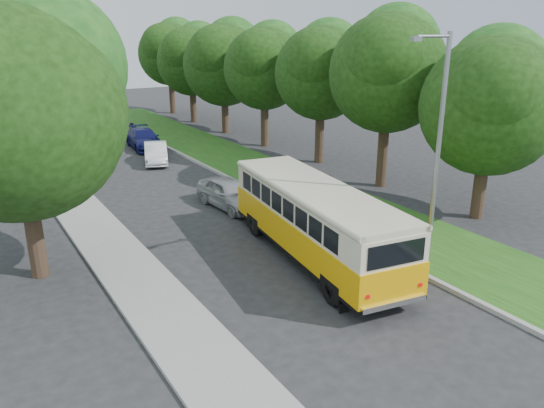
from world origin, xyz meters
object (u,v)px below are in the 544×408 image
car_blue (144,139)px  car_white (156,153)px  lamppost_far (47,107)px  car_grey (114,124)px  lamppost_near (437,147)px  car_silver (230,193)px  vintage_bus (315,223)px

car_blue → car_white: bearing=-94.3°
lamppost_far → car_grey: lamppost_far is taller
lamppost_near → car_white: size_ratio=2.06×
car_silver → car_grey: size_ratio=0.85×
car_grey → car_blue: bearing=-96.1°
car_white → car_grey: (0.70, 11.57, 0.03)m
lamppost_near → vintage_bus: bearing=138.1°
lamppost_near → car_grey: size_ratio=1.67×
vintage_bus → car_silver: (0.13, 6.95, -0.73)m
vintage_bus → car_grey: bearing=96.0°
lamppost_far → car_white: (6.18, 1.23, -3.48)m
lamppost_near → car_grey: (-2.03, 31.30, -3.70)m
car_silver → car_grey: car_silver is taller
car_silver → car_blue: car_silver is taller
lamppost_far → car_blue: size_ratio=1.60×
car_silver → car_white: bearing=84.6°
lamppost_near → vintage_bus: size_ratio=0.83×
car_silver → car_blue: size_ratio=0.87×
vintage_bus → car_grey: 28.70m
vintage_bus → car_silver: vintage_bus is taller
lamppost_far → car_grey: size_ratio=1.57×
lamppost_far → car_grey: bearing=61.7°
lamppost_far → car_silver: bearing=-55.6°
car_grey → lamppost_far: bearing=-125.0°
lamppost_near → car_silver: bearing=106.3°
car_silver → car_grey: (0.77, 21.72, -0.03)m
vintage_bus → car_grey: vintage_bus is taller
car_white → car_grey: bearing=105.3°
car_silver → car_grey: 21.74m
lamppost_near → lamppost_far: lamppost_near is taller
vintage_bus → car_silver: bearing=96.8°
lamppost_far → vintage_bus: bearing=-69.4°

